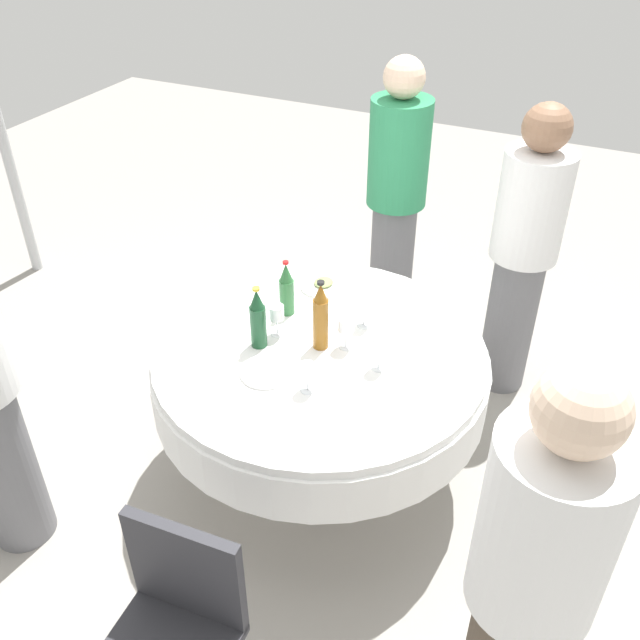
% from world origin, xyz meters
% --- Properties ---
extents(ground_plane, '(10.00, 10.00, 0.00)m').
position_xyz_m(ground_plane, '(0.00, 0.00, 0.00)').
color(ground_plane, gray).
extents(dining_table, '(1.48, 1.48, 0.74)m').
position_xyz_m(dining_table, '(0.00, 0.00, 0.59)').
color(dining_table, white).
rests_on(dining_table, ground_plane).
extents(bottle_dark_green_front, '(0.07, 0.07, 0.29)m').
position_xyz_m(bottle_dark_green_front, '(-0.10, 0.25, 0.88)').
color(bottle_dark_green_front, '#194728').
rests_on(bottle_dark_green_front, dining_table).
extents(bottle_amber_inner, '(0.07, 0.07, 0.33)m').
position_xyz_m(bottle_amber_inner, '(0.01, 0.00, 0.90)').
color(bottle_amber_inner, '#8C5619').
rests_on(bottle_amber_inner, dining_table).
extents(bottle_green_near, '(0.07, 0.07, 0.27)m').
position_xyz_m(bottle_green_near, '(0.18, 0.25, 0.87)').
color(bottle_green_near, '#2D6B38').
rests_on(bottle_green_near, dining_table).
extents(wine_glass_far, '(0.07, 0.07, 0.14)m').
position_xyz_m(wine_glass_far, '(0.23, -0.11, 0.83)').
color(wine_glass_far, white).
rests_on(wine_glass_far, dining_table).
extents(wine_glass_mid, '(0.07, 0.07, 0.13)m').
position_xyz_m(wine_glass_mid, '(-0.28, -0.08, 0.83)').
color(wine_glass_mid, white).
rests_on(wine_glass_mid, dining_table).
extents(wine_glass_north, '(0.07, 0.07, 0.15)m').
position_xyz_m(wine_glass_north, '(0.05, -0.10, 0.85)').
color(wine_glass_north, white).
rests_on(wine_glass_north, dining_table).
extents(wine_glass_right, '(0.06, 0.06, 0.16)m').
position_xyz_m(wine_glass_right, '(-0.03, -0.28, 0.85)').
color(wine_glass_right, white).
rests_on(wine_glass_right, dining_table).
extents(wine_glass_east, '(0.07, 0.07, 0.15)m').
position_xyz_m(wine_glass_east, '(0.01, 0.21, 0.85)').
color(wine_glass_east, white).
rests_on(wine_glass_east, dining_table).
extents(plate_east, '(0.23, 0.23, 0.04)m').
position_xyz_m(plate_east, '(0.45, 0.19, 0.75)').
color(plate_east, white).
rests_on(plate_east, dining_table).
extents(plate_outer, '(0.22, 0.22, 0.02)m').
position_xyz_m(plate_outer, '(-0.26, 0.13, 0.75)').
color(plate_outer, white).
rests_on(plate_outer, dining_table).
extents(fork_inner, '(0.18, 0.04, 0.00)m').
position_xyz_m(fork_inner, '(0.21, -0.40, 0.74)').
color(fork_inner, silver).
rests_on(fork_inner, dining_table).
extents(person_front, '(0.34, 0.34, 1.59)m').
position_xyz_m(person_front, '(1.04, -0.65, 0.84)').
color(person_front, slate).
rests_on(person_front, ground_plane).
extents(person_inner, '(0.34, 0.34, 1.67)m').
position_xyz_m(person_inner, '(-0.93, -1.05, 0.88)').
color(person_inner, '#4C3F33').
rests_on(person_inner, ground_plane).
extents(person_far, '(0.34, 0.34, 1.64)m').
position_xyz_m(person_far, '(1.33, 0.14, 0.86)').
color(person_far, slate).
rests_on(person_far, ground_plane).
extents(chair_north, '(0.42, 0.42, 0.87)m').
position_xyz_m(chair_north, '(-1.24, -0.07, 0.52)').
color(chair_north, '#2D2D33').
rests_on(chair_north, ground_plane).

